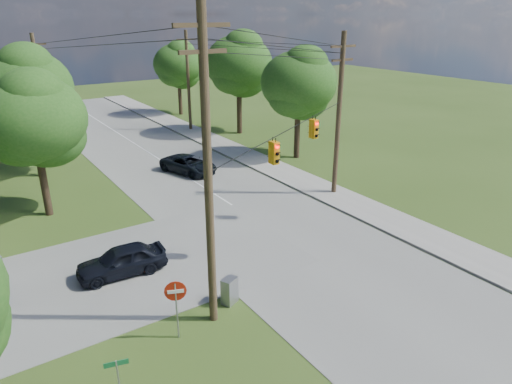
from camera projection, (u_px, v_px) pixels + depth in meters
ground at (308, 288)px, 20.38m from camera, size 140.00×140.00×0.00m
main_road at (278, 234)px, 25.29m from camera, size 10.00×100.00×0.03m
sidewalk_east at (364, 207)px, 28.73m from camera, size 2.60×100.00×0.12m
pole_sw at (208, 172)px, 16.05m from camera, size 2.00×0.32×12.00m
pole_ne at (339, 114)px, 29.19m from camera, size 2.00×0.32×10.50m
pole_north_e at (188, 80)px, 46.36m from camera, size 2.00×0.32×10.00m
pole_north_w at (41, 93)px, 39.17m from camera, size 2.00×0.32×10.00m
power_lines at (208, 55)px, 26.77m from camera, size 13.93×29.62×4.93m
traffic_signals at (296, 139)px, 23.14m from camera, size 4.91×3.27×1.05m
tree_w_near at (32, 119)px, 25.71m from camera, size 6.00×6.00×8.40m
tree_w_mid at (26, 88)px, 32.19m from camera, size 6.40×6.40×9.22m
tree_e_near at (299, 83)px, 36.71m from camera, size 6.20×6.20×8.81m
tree_e_mid at (239, 64)px, 44.48m from camera, size 6.60×6.60×9.64m
tree_e_far at (178, 64)px, 53.61m from camera, size 5.80×5.80×8.32m
car_cross_dark at (122, 260)px, 21.21m from camera, size 4.20×1.93×1.40m
car_main_north at (189, 164)px, 34.92m from camera, size 3.64×5.17×1.31m
control_cabinet at (229, 291)px, 19.13m from camera, size 0.79×0.70×1.18m
do_not_enter_sign at (176, 297)px, 16.63m from camera, size 0.77×0.34×2.45m
street_name_sign at (119, 383)px, 13.14m from camera, size 0.68×0.20×2.30m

